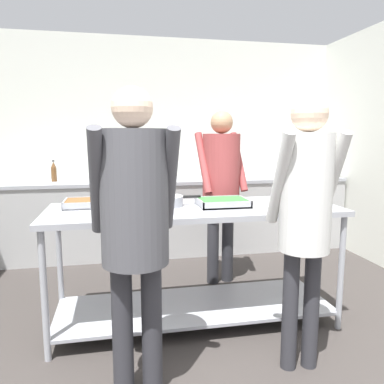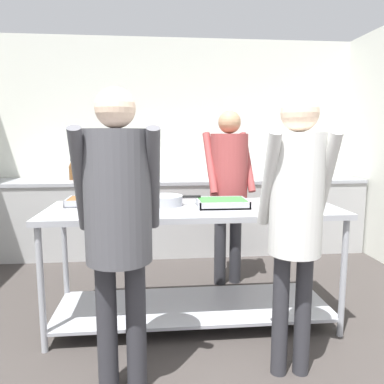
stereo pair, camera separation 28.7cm
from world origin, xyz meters
name	(u,v)px [view 2 (the right image)]	position (x,y,z in m)	size (l,w,h in m)	color
wall_rear	(172,144)	(0.00, 3.70, 1.32)	(4.80, 0.06, 2.65)	silver
back_counter	(173,215)	(0.00, 3.33, 0.46)	(4.64, 0.65, 0.91)	#A8A8A8
serving_counter	(193,245)	(0.06, 1.52, 0.61)	(2.16, 0.76, 0.90)	#9EA0A8
serving_tray_vegetables	(100,201)	(-0.65, 1.70, 0.93)	(0.49, 0.29, 0.05)	#9EA0A8
sauce_pan	(164,200)	(-0.15, 1.62, 0.94)	(0.43, 0.29, 0.08)	#9EA0A8
serving_tray_roast	(222,203)	(0.28, 1.53, 0.93)	(0.37, 0.30, 0.05)	#9EA0A8
plate_stack	(277,209)	(0.64, 1.30, 0.92)	(0.26, 0.26, 0.04)	white
broccoli_bowl	(307,202)	(0.91, 1.43, 0.95)	(0.22, 0.22, 0.11)	#3D668C
guest_serving_left	(296,205)	(0.58, 0.82, 1.04)	(0.41, 0.34, 1.66)	#2D2D33
guest_serving_right	(118,211)	(-0.41, 0.76, 1.04)	(0.46, 0.35, 1.68)	#2D2D33
cook_behind_counter	(229,179)	(0.48, 2.26, 1.03)	(0.49, 0.39, 1.66)	#2D2D33
water_bottle	(72,171)	(-1.21, 3.37, 1.02)	(0.06, 0.06, 0.25)	brown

